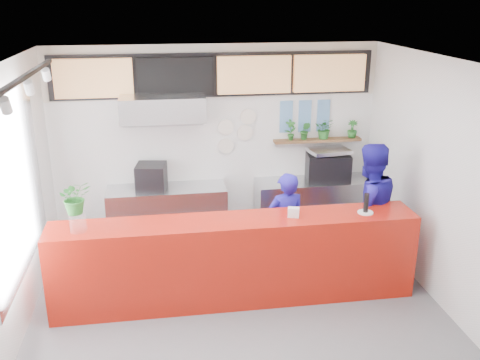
# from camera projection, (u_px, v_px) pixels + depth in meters

# --- Properties ---
(floor) EXTENTS (5.00, 5.00, 0.00)m
(floor) POSITION_uv_depth(u_px,v_px,m) (241.00, 316.00, 6.46)
(floor) COLOR slate
(floor) RESTS_ON ground
(ceiling) EXTENTS (5.00, 5.00, 0.00)m
(ceiling) POSITION_uv_depth(u_px,v_px,m) (241.00, 65.00, 5.47)
(ceiling) COLOR silver
(wall_back) EXTENTS (5.00, 0.00, 5.00)m
(wall_back) POSITION_uv_depth(u_px,v_px,m) (216.00, 143.00, 8.30)
(wall_back) COLOR white
(wall_back) RESTS_ON ground
(wall_left) EXTENTS (0.00, 5.00, 5.00)m
(wall_left) POSITION_uv_depth(u_px,v_px,m) (6.00, 214.00, 5.61)
(wall_left) COLOR white
(wall_left) RESTS_ON ground
(wall_right) EXTENTS (0.00, 5.00, 5.00)m
(wall_right) POSITION_uv_depth(u_px,v_px,m) (449.00, 189.00, 6.32)
(wall_right) COLOR white
(wall_right) RESTS_ON ground
(service_counter) EXTENTS (4.50, 0.60, 1.10)m
(service_counter) POSITION_uv_depth(u_px,v_px,m) (236.00, 260.00, 6.65)
(service_counter) COLOR #A2170B
(service_counter) RESTS_ON ground
(cream_band) EXTENTS (5.00, 0.02, 0.80)m
(cream_band) POSITION_uv_depth(u_px,v_px,m) (215.00, 71.00, 7.93)
(cream_band) COLOR beige
(cream_band) RESTS_ON wall_back
(prep_bench) EXTENTS (1.80, 0.60, 0.90)m
(prep_bench) POSITION_uv_depth(u_px,v_px,m) (168.00, 215.00, 8.25)
(prep_bench) COLOR #B2B5BA
(prep_bench) RESTS_ON ground
(panini_oven) EXTENTS (0.49, 0.49, 0.39)m
(panini_oven) POSITION_uv_depth(u_px,v_px,m) (151.00, 177.00, 8.01)
(panini_oven) COLOR black
(panini_oven) RESTS_ON prep_bench
(extraction_hood) EXTENTS (1.20, 0.70, 0.35)m
(extraction_hood) POSITION_uv_depth(u_px,v_px,m) (163.00, 107.00, 7.64)
(extraction_hood) COLOR #B2B5BA
(extraction_hood) RESTS_ON ceiling
(hood_lip) EXTENTS (1.20, 0.69, 0.31)m
(hood_lip) POSITION_uv_depth(u_px,v_px,m) (163.00, 121.00, 7.71)
(hood_lip) COLOR #B2B5BA
(hood_lip) RESTS_ON ceiling
(right_bench) EXTENTS (1.80, 0.60, 0.90)m
(right_bench) POSITION_uv_depth(u_px,v_px,m) (312.00, 207.00, 8.58)
(right_bench) COLOR #B2B5BA
(right_bench) RESTS_ON ground
(espresso_machine) EXTENTS (0.72, 0.56, 0.42)m
(espresso_machine) POSITION_uv_depth(u_px,v_px,m) (328.00, 167.00, 8.39)
(espresso_machine) COLOR black
(espresso_machine) RESTS_ON right_bench
(espresso_tray) EXTENTS (0.66, 0.50, 0.06)m
(espresso_tray) POSITION_uv_depth(u_px,v_px,m) (329.00, 151.00, 8.31)
(espresso_tray) COLOR #B4B5BC
(espresso_tray) RESTS_ON espresso_machine
(herb_shelf) EXTENTS (1.40, 0.18, 0.04)m
(herb_shelf) POSITION_uv_depth(u_px,v_px,m) (317.00, 140.00, 8.43)
(herb_shelf) COLOR brown
(herb_shelf) RESTS_ON wall_back
(menu_board_far_left) EXTENTS (1.10, 0.10, 0.55)m
(menu_board_far_left) POSITION_uv_depth(u_px,v_px,m) (94.00, 78.00, 7.59)
(menu_board_far_left) COLOR tan
(menu_board_far_left) RESTS_ON wall_back
(menu_board_mid_left) EXTENTS (1.10, 0.10, 0.55)m
(menu_board_mid_left) POSITION_uv_depth(u_px,v_px,m) (176.00, 77.00, 7.75)
(menu_board_mid_left) COLOR black
(menu_board_mid_left) RESTS_ON wall_back
(menu_board_mid_right) EXTENTS (1.10, 0.10, 0.55)m
(menu_board_mid_right) POSITION_uv_depth(u_px,v_px,m) (254.00, 75.00, 7.92)
(menu_board_mid_right) COLOR tan
(menu_board_mid_right) RESTS_ON wall_back
(menu_board_far_right) EXTENTS (1.10, 0.10, 0.55)m
(menu_board_far_right) POSITION_uv_depth(u_px,v_px,m) (329.00, 73.00, 8.09)
(menu_board_far_right) COLOR tan
(menu_board_far_right) RESTS_ON wall_back
(soffit) EXTENTS (4.80, 0.04, 0.65)m
(soffit) POSITION_uv_depth(u_px,v_px,m) (215.00, 75.00, 7.91)
(soffit) COLOR black
(soffit) RESTS_ON wall_back
(window_pane) EXTENTS (0.04, 2.20, 1.90)m
(window_pane) POSITION_uv_depth(u_px,v_px,m) (13.00, 186.00, 5.82)
(window_pane) COLOR silver
(window_pane) RESTS_ON wall_left
(window_frame) EXTENTS (0.03, 2.30, 2.00)m
(window_frame) POSITION_uv_depth(u_px,v_px,m) (15.00, 186.00, 5.83)
(window_frame) COLOR #B2B5BA
(window_frame) RESTS_ON wall_left
(track_rail) EXTENTS (0.05, 2.40, 0.04)m
(track_rail) POSITION_uv_depth(u_px,v_px,m) (27.00, 75.00, 5.19)
(track_rail) COLOR black
(track_rail) RESTS_ON ceiling
(dec_plate_a) EXTENTS (0.24, 0.03, 0.24)m
(dec_plate_a) POSITION_uv_depth(u_px,v_px,m) (226.00, 127.00, 8.21)
(dec_plate_a) COLOR silver
(dec_plate_a) RESTS_ON wall_back
(dec_plate_b) EXTENTS (0.24, 0.03, 0.24)m
(dec_plate_b) POSITION_uv_depth(u_px,v_px,m) (245.00, 133.00, 8.28)
(dec_plate_b) COLOR silver
(dec_plate_b) RESTS_ON wall_back
(dec_plate_c) EXTENTS (0.24, 0.03, 0.24)m
(dec_plate_c) POSITION_uv_depth(u_px,v_px,m) (226.00, 146.00, 8.31)
(dec_plate_c) COLOR silver
(dec_plate_c) RESTS_ON wall_back
(dec_plate_d) EXTENTS (0.24, 0.03, 0.24)m
(dec_plate_d) POSITION_uv_depth(u_px,v_px,m) (248.00, 117.00, 8.21)
(dec_plate_d) COLOR silver
(dec_plate_d) RESTS_ON wall_back
(photo_frame_a) EXTENTS (0.20, 0.02, 0.25)m
(photo_frame_a) POSITION_uv_depth(u_px,v_px,m) (286.00, 109.00, 8.27)
(photo_frame_a) COLOR #598CBF
(photo_frame_a) RESTS_ON wall_back
(photo_frame_b) EXTENTS (0.20, 0.02, 0.25)m
(photo_frame_b) POSITION_uv_depth(u_px,v_px,m) (305.00, 108.00, 8.31)
(photo_frame_b) COLOR #598CBF
(photo_frame_b) RESTS_ON wall_back
(photo_frame_c) EXTENTS (0.20, 0.02, 0.25)m
(photo_frame_c) POSITION_uv_depth(u_px,v_px,m) (324.00, 108.00, 8.36)
(photo_frame_c) COLOR #598CBF
(photo_frame_c) RESTS_ON wall_back
(photo_frame_d) EXTENTS (0.20, 0.02, 0.25)m
(photo_frame_d) POSITION_uv_depth(u_px,v_px,m) (286.00, 125.00, 8.35)
(photo_frame_d) COLOR #598CBF
(photo_frame_d) RESTS_ON wall_back
(photo_frame_e) EXTENTS (0.20, 0.02, 0.25)m
(photo_frame_e) POSITION_uv_depth(u_px,v_px,m) (304.00, 124.00, 8.40)
(photo_frame_e) COLOR #598CBF
(photo_frame_e) RESTS_ON wall_back
(photo_frame_f) EXTENTS (0.20, 0.02, 0.25)m
(photo_frame_f) POSITION_uv_depth(u_px,v_px,m) (323.00, 123.00, 8.44)
(photo_frame_f) COLOR #598CBF
(photo_frame_f) RESTS_ON wall_back
(staff_center) EXTENTS (0.59, 0.43, 1.48)m
(staff_center) POSITION_uv_depth(u_px,v_px,m) (285.00, 225.00, 7.19)
(staff_center) COLOR #1C148D
(staff_center) RESTS_ON ground
(staff_right) EXTENTS (1.03, 0.88, 1.86)m
(staff_right) POSITION_uv_depth(u_px,v_px,m) (367.00, 210.00, 7.22)
(staff_right) COLOR #1C148D
(staff_right) RESTS_ON ground
(herb_a) EXTENTS (0.19, 0.15, 0.33)m
(herb_a) POSITION_uv_depth(u_px,v_px,m) (291.00, 130.00, 8.31)
(herb_a) COLOR #246724
(herb_a) RESTS_ON herb_shelf
(herb_b) EXTENTS (0.20, 0.18, 0.28)m
(herb_b) POSITION_uv_depth(u_px,v_px,m) (305.00, 131.00, 8.35)
(herb_b) COLOR #246724
(herb_b) RESTS_ON herb_shelf
(herb_c) EXTENTS (0.37, 0.34, 0.33)m
(herb_c) POSITION_uv_depth(u_px,v_px,m) (325.00, 129.00, 8.39)
(herb_c) COLOR #246724
(herb_c) RESTS_ON herb_shelf
(herb_d) EXTENTS (0.19, 0.18, 0.28)m
(herb_d) POSITION_uv_depth(u_px,v_px,m) (352.00, 129.00, 8.46)
(herb_d) COLOR #246724
(herb_d) RESTS_ON herb_shelf
(glass_vase) EXTENTS (0.23, 0.23, 0.23)m
(glass_vase) POSITION_uv_depth(u_px,v_px,m) (78.00, 222.00, 6.12)
(glass_vase) COLOR silver
(glass_vase) RESTS_ON service_counter
(basil_vase) EXTENTS (0.44, 0.41, 0.39)m
(basil_vase) POSITION_uv_depth(u_px,v_px,m) (75.00, 197.00, 6.02)
(basil_vase) COLOR #246724
(basil_vase) RESTS_ON glass_vase
(napkin_holder) EXTENTS (0.16, 0.12, 0.12)m
(napkin_holder) POSITION_uv_depth(u_px,v_px,m) (293.00, 212.00, 6.53)
(napkin_holder) COLOR white
(napkin_holder) RESTS_ON service_counter
(white_plate) EXTENTS (0.24, 0.24, 0.01)m
(white_plate) POSITION_uv_depth(u_px,v_px,m) (365.00, 212.00, 6.66)
(white_plate) COLOR white
(white_plate) RESTS_ON service_counter
(pepper_mill) EXTENTS (0.06, 0.06, 0.25)m
(pepper_mill) POSITION_uv_depth(u_px,v_px,m) (366.00, 203.00, 6.62)
(pepper_mill) COLOR black
(pepper_mill) RESTS_ON white_plate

